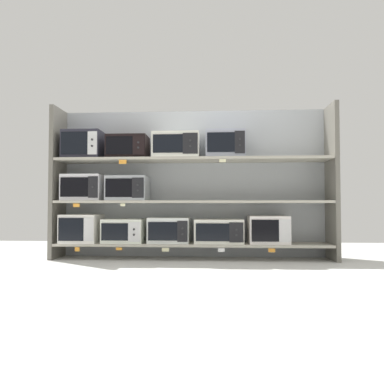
% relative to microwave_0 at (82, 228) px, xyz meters
% --- Properties ---
extents(ground, '(7.16, 6.00, 0.02)m').
position_rel_microwave_0_xyz_m(ground, '(1.31, -1.00, -0.36)').
color(ground, silver).
extents(back_panel, '(3.36, 0.04, 1.79)m').
position_rel_microwave_0_xyz_m(back_panel, '(1.31, 0.23, 0.54)').
color(back_panel, '#9EA3A8').
rests_on(back_panel, ground).
extents(upright_left, '(0.05, 0.41, 1.79)m').
position_rel_microwave_0_xyz_m(upright_left, '(-0.30, 0.00, 0.54)').
color(upright_left, '#68645B').
rests_on(upright_left, ground).
extents(upright_right, '(0.05, 0.41, 1.79)m').
position_rel_microwave_0_xyz_m(upright_right, '(2.92, 0.00, 0.54)').
color(upright_right, '#68645B').
rests_on(upright_right, ground).
extents(shelf_0, '(3.16, 0.41, 0.03)m').
position_rel_microwave_0_xyz_m(shelf_0, '(1.31, 0.00, -0.18)').
color(shelf_0, '#ADA899').
rests_on(shelf_0, ground).
extents(microwave_0, '(0.43, 0.42, 0.33)m').
position_rel_microwave_0_xyz_m(microwave_0, '(0.00, 0.00, 0.00)').
color(microwave_0, silver).
rests_on(microwave_0, shelf_0).
extents(microwave_1, '(0.47, 0.40, 0.28)m').
position_rel_microwave_0_xyz_m(microwave_1, '(0.51, 0.00, -0.03)').
color(microwave_1, silver).
rests_on(microwave_1, shelf_0).
extents(microwave_2, '(0.47, 0.38, 0.29)m').
position_rel_microwave_0_xyz_m(microwave_2, '(1.04, 0.00, -0.02)').
color(microwave_2, silver).
rests_on(microwave_2, shelf_0).
extents(microwave_3, '(0.56, 0.38, 0.28)m').
position_rel_microwave_0_xyz_m(microwave_3, '(1.62, 0.00, -0.03)').
color(microwave_3, silver).
rests_on(microwave_3, shelf_0).
extents(microwave_4, '(0.45, 0.38, 0.32)m').
position_rel_microwave_0_xyz_m(microwave_4, '(2.19, 0.00, -0.01)').
color(microwave_4, silver).
rests_on(microwave_4, shelf_0).
extents(price_tag_0, '(0.05, 0.00, 0.05)m').
position_rel_microwave_0_xyz_m(price_tag_0, '(0.02, -0.20, -0.22)').
color(price_tag_0, orange).
extents(price_tag_1, '(0.07, 0.00, 0.03)m').
position_rel_microwave_0_xyz_m(price_tag_1, '(0.50, -0.20, -0.22)').
color(price_tag_1, orange).
extents(price_tag_2, '(0.08, 0.00, 0.04)m').
position_rel_microwave_0_xyz_m(price_tag_2, '(1.02, -0.20, -0.22)').
color(price_tag_2, beige).
extents(price_tag_3, '(0.07, 0.00, 0.04)m').
position_rel_microwave_0_xyz_m(price_tag_3, '(1.64, -0.20, -0.22)').
color(price_tag_3, white).
extents(price_tag_4, '(0.07, 0.00, 0.04)m').
position_rel_microwave_0_xyz_m(price_tag_4, '(2.20, -0.20, -0.22)').
color(price_tag_4, orange).
extents(shelf_1, '(3.16, 0.41, 0.03)m').
position_rel_microwave_0_xyz_m(shelf_1, '(1.31, 0.00, 0.31)').
color(shelf_1, '#ADA899').
extents(microwave_5, '(0.46, 0.36, 0.31)m').
position_rel_microwave_0_xyz_m(microwave_5, '(0.02, 0.00, 0.48)').
color(microwave_5, silver).
rests_on(microwave_5, shelf_1).
extents(microwave_6, '(0.47, 0.40, 0.29)m').
position_rel_microwave_0_xyz_m(microwave_6, '(0.55, 0.00, 0.47)').
color(microwave_6, '#A0A5AA').
rests_on(microwave_6, shelf_1).
extents(price_tag_5, '(0.07, 0.00, 0.04)m').
position_rel_microwave_0_xyz_m(price_tag_5, '(0.01, -0.20, 0.27)').
color(price_tag_5, orange).
extents(price_tag_6, '(0.05, 0.00, 0.03)m').
position_rel_microwave_0_xyz_m(price_tag_6, '(0.54, -0.20, 0.28)').
color(price_tag_6, beige).
extents(shelf_2, '(3.16, 0.41, 0.03)m').
position_rel_microwave_0_xyz_m(shelf_2, '(1.31, 0.00, 0.81)').
color(shelf_2, '#ADA899').
extents(microwave_7, '(0.45, 0.36, 0.33)m').
position_rel_microwave_0_xyz_m(microwave_7, '(0.01, -0.00, 0.99)').
color(microwave_7, '#272732').
rests_on(microwave_7, shelf_2).
extents(microwave_8, '(0.47, 0.35, 0.27)m').
position_rel_microwave_0_xyz_m(microwave_8, '(0.55, 0.00, 0.96)').
color(microwave_8, black).
rests_on(microwave_8, shelf_2).
extents(microwave_9, '(0.54, 0.42, 0.29)m').
position_rel_microwave_0_xyz_m(microwave_9, '(1.13, 0.00, 0.97)').
color(microwave_9, silver).
rests_on(microwave_9, shelf_2).
extents(microwave_10, '(0.45, 0.37, 0.32)m').
position_rel_microwave_0_xyz_m(microwave_10, '(1.70, 0.00, 0.98)').
color(microwave_10, '#999EAE').
rests_on(microwave_10, shelf_2).
extents(price_tag_7, '(0.09, 0.00, 0.05)m').
position_rel_microwave_0_xyz_m(price_tag_7, '(0.53, -0.20, 0.76)').
color(price_tag_7, orange).
extents(price_tag_8, '(0.07, 0.00, 0.03)m').
position_rel_microwave_0_xyz_m(price_tag_8, '(1.66, -0.20, 0.77)').
color(price_tag_8, beige).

